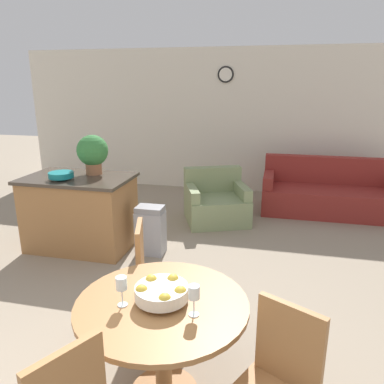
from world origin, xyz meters
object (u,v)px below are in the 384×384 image
teal_bowl (61,175)px  couch (331,195)px  dining_table (163,324)px  dining_chair_far_side (154,272)px  dining_chair_near_right (277,384)px  fruit_bowl (162,292)px  potted_plant (93,152)px  wine_glass_right (194,294)px  wine_glass_left (121,285)px  trash_bin (151,230)px  kitchen_island (80,212)px  armchair (216,204)px

teal_bowl → couch: size_ratio=0.14×
dining_table → dining_chair_far_side: size_ratio=1.16×
dining_chair_near_right → dining_chair_far_side: (-1.03, 1.02, 0.00)m
fruit_bowl → potted_plant: (-1.63, 2.29, 0.42)m
wine_glass_right → dining_chair_far_side: bearing=123.1°
fruit_bowl → wine_glass_left: wine_glass_left is taller
dining_table → teal_bowl: 2.73m
wine_glass_left → dining_table: bearing=21.9°
teal_bowl → dining_chair_far_side: bearing=-37.4°
potted_plant → couch: size_ratio=0.23×
wine_glass_left → trash_bin: wine_glass_left is taller
wine_glass_right → kitchen_island: bearing=132.3°
dining_chair_far_side → kitchen_island: dining_chair_far_side is taller
fruit_bowl → wine_glass_right: wine_glass_right is taller
fruit_bowl → kitchen_island: bearing=130.1°
wine_glass_right → potted_plant: 3.04m
wine_glass_right → trash_bin: 2.51m
dining_chair_far_side → armchair: 2.73m
dining_chair_far_side → trash_bin: bearing=-176.4°
couch → dining_table: bearing=-109.6°
dining_table → kitchen_island: 2.74m
dining_chair_far_side → dining_chair_near_right: bearing=28.0°
teal_bowl → armchair: teal_bowl is taller
potted_plant → wine_glass_left: bearing=-59.5°
trash_bin → couch: bearing=42.3°
wine_glass_left → couch: size_ratio=0.09×
dining_chair_near_right → dining_chair_far_side: size_ratio=1.00×
couch → armchair: size_ratio=1.91×
wine_glass_left → couch: wine_glass_left is taller
trash_bin → couch: (2.36, 2.15, -0.01)m
fruit_bowl → wine_glass_left: size_ratio=1.74×
dining_chair_near_right → wine_glass_left: 1.04m
wine_glass_left → trash_bin: (-0.60, 2.20, -0.57)m
potted_plant → armchair: size_ratio=0.44×
wine_glass_right → kitchen_island: kitchen_island is taller
couch → wine_glass_left: bearing=-111.9°
fruit_bowl → wine_glass_right: (0.23, -0.09, 0.07)m
dining_chair_far_side → trash_bin: 1.50m
dining_chair_near_right → wine_glass_right: bearing=5.1°
potted_plant → couch: potted_plant is taller
wine_glass_left → armchair: size_ratio=0.17×
wine_glass_left → kitchen_island: size_ratio=0.15×
dining_chair_near_right → fruit_bowl: bearing=5.5°
trash_bin → fruit_bowl: bearing=-68.6°
trash_bin → wine_glass_left: bearing=-74.8°
dining_table → couch: (1.54, 4.26, -0.27)m
fruit_bowl → teal_bowl: teal_bowl is taller
dining_table → dining_chair_near_right: 0.79m
potted_plant → teal_bowl: bearing=-125.0°
dining_chair_far_side → armchair: size_ratio=0.84×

